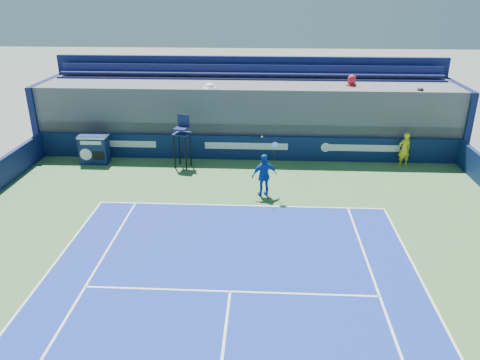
# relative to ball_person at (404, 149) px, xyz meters

# --- Properties ---
(ball_person) EXTENTS (0.66, 0.51, 1.61)m
(ball_person) POSITION_rel_ball_person_xyz_m (0.00, 0.00, 0.00)
(ball_person) COLOR yellow
(ball_person) RESTS_ON apron
(back_hoarding) EXTENTS (20.40, 0.21, 1.20)m
(back_hoarding) POSITION_rel_ball_person_xyz_m (-7.40, 0.47, -0.22)
(back_hoarding) COLOR #0B1942
(back_hoarding) RESTS_ON ground
(match_clock) EXTENTS (1.32, 0.73, 1.40)m
(match_clock) POSITION_rel_ball_person_xyz_m (-14.58, -0.40, -0.07)
(match_clock) COLOR #0E1946
(match_clock) RESTS_ON ground
(umpire_chair) EXTENTS (0.84, 0.84, 2.48)m
(umpire_chair) POSITION_rel_ball_person_xyz_m (-10.29, -0.70, 0.71)
(umpire_chair) COLOR black
(umpire_chair) RESTS_ON ground
(tennis_player) EXTENTS (1.12, 0.76, 2.57)m
(tennis_player) POSITION_rel_ball_person_xyz_m (-6.50, -3.77, 0.09)
(tennis_player) COLOR #1548AD
(tennis_player) RESTS_ON apron
(stadium_seating) EXTENTS (21.00, 4.05, 4.40)m
(stadium_seating) POSITION_rel_ball_person_xyz_m (-7.39, 2.52, 1.02)
(stadium_seating) COLOR #4D4D51
(stadium_seating) RESTS_ON ground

